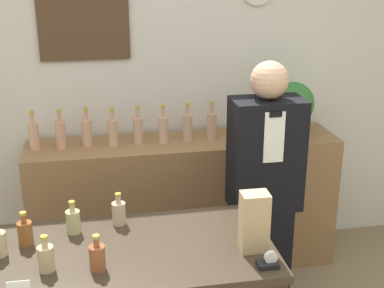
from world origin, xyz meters
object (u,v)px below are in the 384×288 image
(potted_plant, at_px, (292,107))
(tape_dispenser, at_px, (269,262))
(paper_bag, at_px, (254,222))
(shopkeeper, at_px, (264,197))

(potted_plant, xyz_separation_m, tape_dispenser, (-0.65, -1.48, -0.23))
(paper_bag, bearing_deg, potted_plant, 63.27)
(shopkeeper, relative_size, tape_dispenser, 17.94)
(paper_bag, relative_size, tape_dispenser, 3.06)
(potted_plant, distance_m, tape_dispenser, 1.63)
(paper_bag, bearing_deg, tape_dispenser, -80.72)
(potted_plant, bearing_deg, tape_dispenser, -113.61)
(potted_plant, bearing_deg, paper_bag, -116.73)
(paper_bag, bearing_deg, shopkeeper, 68.36)
(shopkeeper, height_order, potted_plant, shopkeeper)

